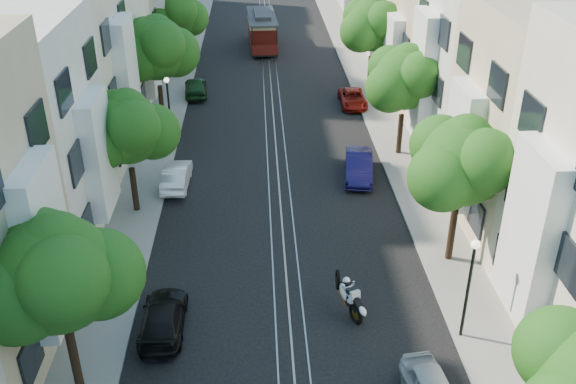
{
  "coord_description": "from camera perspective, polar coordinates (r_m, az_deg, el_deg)",
  "views": [
    {
      "loc": [
        -1.03,
        -14.05,
        16.19
      ],
      "look_at": [
        0.25,
        11.6,
        2.2
      ],
      "focal_mm": 40.0,
      "sensor_mm": 36.0,
      "label": 1
    }
  ],
  "objects": [
    {
      "name": "ground",
      "position": [
        45.07,
        -1.36,
        7.52
      ],
      "size": [
        200.0,
        200.0,
        0.0
      ],
      "primitive_type": "plane",
      "color": "black",
      "rests_on": "ground"
    },
    {
      "name": "sidewalk_east",
      "position": [
        45.79,
        7.83,
        7.69
      ],
      "size": [
        2.5,
        80.0,
        0.12
      ],
      "primitive_type": "cube",
      "color": "gray",
      "rests_on": "ground"
    },
    {
      "name": "sidewalk_west",
      "position": [
        45.47,
        -10.61,
        7.3
      ],
      "size": [
        2.5,
        80.0,
        0.12
      ],
      "primitive_type": "cube",
      "color": "gray",
      "rests_on": "ground"
    },
    {
      "name": "rail_left",
      "position": [
        45.06,
        -2.07,
        7.52
      ],
      "size": [
        0.06,
        80.0,
        0.02
      ],
      "primitive_type": "cube",
      "color": "gray",
      "rests_on": "ground"
    },
    {
      "name": "rail_slot",
      "position": [
        45.07,
        -1.36,
        7.53
      ],
      "size": [
        0.06,
        80.0,
        0.02
      ],
      "primitive_type": "cube",
      "color": "gray",
      "rests_on": "ground"
    },
    {
      "name": "rail_right",
      "position": [
        45.08,
        -0.66,
        7.55
      ],
      "size": [
        0.06,
        80.0,
        0.02
      ],
      "primitive_type": "cube",
      "color": "gray",
      "rests_on": "ground"
    },
    {
      "name": "lane_line",
      "position": [
        45.07,
        -1.36,
        7.52
      ],
      "size": [
        0.08,
        80.0,
        0.01
      ],
      "primitive_type": "cube",
      "color": "tan",
      "rests_on": "ground"
    },
    {
      "name": "townhouses_east",
      "position": [
        45.26,
        14.21,
        13.66
      ],
      "size": [
        7.75,
        72.0,
        12.0
      ],
      "color": "beige",
      "rests_on": "ground"
    },
    {
      "name": "townhouses_west",
      "position": [
        44.75,
        -17.23,
        12.96
      ],
      "size": [
        7.75,
        72.0,
        11.76
      ],
      "color": "silver",
      "rests_on": "ground"
    },
    {
      "name": "tree_e_b",
      "position": [
        27.02,
        15.32,
        2.42
      ],
      "size": [
        4.93,
        4.08,
        6.68
      ],
      "color": "black",
      "rests_on": "ground"
    },
    {
      "name": "tree_e_c",
      "position": [
        36.89,
        10.44,
        9.8
      ],
      "size": [
        4.84,
        3.99,
        6.52
      ],
      "color": "black",
      "rests_on": "ground"
    },
    {
      "name": "tree_e_d",
      "position": [
        47.16,
        7.6,
        14.45
      ],
      "size": [
        5.01,
        4.16,
        6.85
      ],
      "color": "black",
      "rests_on": "ground"
    },
    {
      "name": "tree_w_a",
      "position": [
        20.63,
        -19.7,
        -7.09
      ],
      "size": [
        4.93,
        4.08,
        6.68
      ],
      "color": "black",
      "rests_on": "ground"
    },
    {
      "name": "tree_w_b",
      "position": [
        31.01,
        -14.05,
        5.35
      ],
      "size": [
        4.72,
        3.87,
        6.27
      ],
      "color": "black",
      "rests_on": "ground"
    },
    {
      "name": "tree_w_c",
      "position": [
        41.04,
        -11.57,
        12.29
      ],
      "size": [
        5.13,
        4.28,
        7.09
      ],
      "color": "black",
      "rests_on": "ground"
    },
    {
      "name": "tree_w_d",
      "position": [
        51.71,
        -9.91,
        15.22
      ],
      "size": [
        4.84,
        3.99,
        6.52
      ],
      "color": "black",
      "rests_on": "ground"
    },
    {
      "name": "lamp_east",
      "position": [
        23.61,
        15.91,
        -7.1
      ],
      "size": [
        0.32,
        0.32,
        4.16
      ],
      "color": "black",
      "rests_on": "ground"
    },
    {
      "name": "lamp_west",
      "position": [
        38.8,
        -10.58,
        7.97
      ],
      "size": [
        0.32,
        0.32,
        4.16
      ],
      "color": "black",
      "rests_on": "ground"
    },
    {
      "name": "sportbike_rider",
      "position": [
        25.16,
        5.41,
        -9.05
      ],
      "size": [
        1.0,
        2.13,
        1.54
      ],
      "rotation": [
        0.0,
        0.0,
        0.41
      ],
      "color": "black",
      "rests_on": "ground"
    },
    {
      "name": "cable_car",
      "position": [
        58.82,
        -2.32,
        14.33
      ],
      "size": [
        2.74,
        7.72,
        2.93
      ],
      "rotation": [
        0.0,
        0.0,
        0.05
      ],
      "color": "black",
      "rests_on": "ground"
    },
    {
      "name": "parked_car_e_mid",
      "position": [
        35.28,
        6.3,
        2.31
      ],
      "size": [
        1.97,
        4.27,
        1.36
      ],
      "primitive_type": "imported",
      "rotation": [
        0.0,
        0.0,
        -0.13
      ],
      "color": "#110D41",
      "rests_on": "ground"
    },
    {
      "name": "parked_car_e_far",
      "position": [
        45.46,
        5.77,
        8.28
      ],
      "size": [
        1.76,
        3.81,
        1.06
      ],
      "primitive_type": "imported",
      "rotation": [
        0.0,
        0.0,
        -0.0
      ],
      "color": "maroon",
      "rests_on": "ground"
    },
    {
      "name": "parked_car_w_near",
      "position": [
        24.91,
        -11.04,
        -10.89
      ],
      "size": [
        1.62,
        3.96,
        1.15
      ],
      "primitive_type": "imported",
      "rotation": [
        0.0,
        0.0,
        3.15
      ],
      "color": "black",
      "rests_on": "ground"
    },
    {
      "name": "parked_car_w_mid",
      "position": [
        34.72,
        -9.88,
        1.45
      ],
      "size": [
        1.41,
        3.72,
        1.21
      ],
      "primitive_type": "imported",
      "rotation": [
        0.0,
        0.0,
        3.11
      ],
      "color": "white",
      "rests_on": "ground"
    },
    {
      "name": "parked_car_w_far",
      "position": [
        47.6,
        -8.21,
        9.25
      ],
      "size": [
        1.87,
        4.0,
        1.32
      ],
      "primitive_type": "imported",
      "rotation": [
        0.0,
        0.0,
        3.22
      ],
      "color": "#163818",
      "rests_on": "ground"
    }
  ]
}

